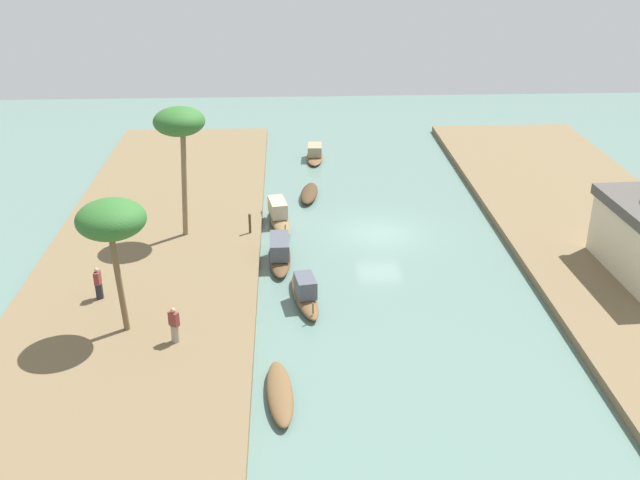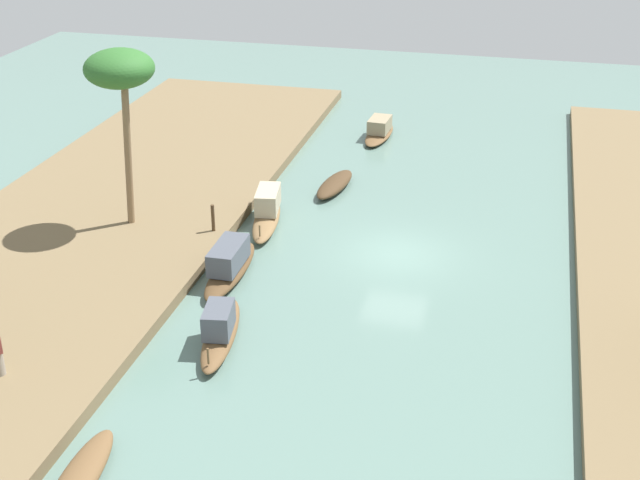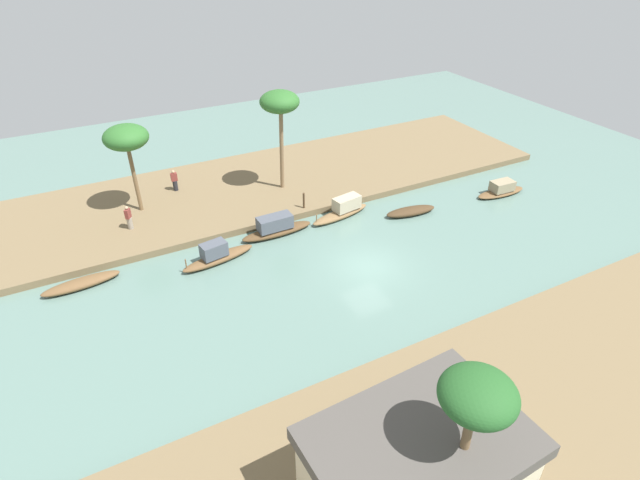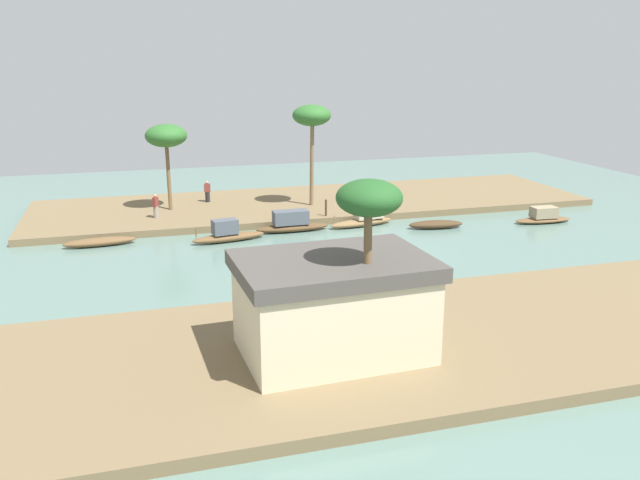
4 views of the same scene
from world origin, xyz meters
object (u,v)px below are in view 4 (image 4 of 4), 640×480
(palm_tree_right_tall, at_px, (369,204))
(person_by_mooring, at_px, (156,207))
(sampan_downstream_large, at_px, (227,234))
(riverside_building, at_px, (333,305))
(person_on_near_bank, at_px, (207,192))
(sampan_midstream, at_px, (292,223))
(sampan_near_left_bank, at_px, (100,242))
(sampan_upstream_small, at_px, (364,218))
(mooring_post, at_px, (326,208))
(sampan_with_red_awning, at_px, (543,217))
(sampan_foreground, at_px, (436,224))
(palm_tree_left_near, at_px, (312,117))
(palm_tree_left_far, at_px, (166,137))

(palm_tree_right_tall, bearing_deg, person_by_mooring, -75.74)
(sampan_downstream_large, height_order, riverside_building, riverside_building)
(person_on_near_bank, height_order, person_by_mooring, person_by_mooring)
(sampan_midstream, bearing_deg, riverside_building, 79.91)
(sampan_near_left_bank, distance_m, palm_tree_right_tall, 22.35)
(sampan_upstream_small, height_order, person_by_mooring, person_by_mooring)
(person_by_mooring, xyz_separation_m, mooring_post, (-10.93, 2.67, -0.17))
(sampan_with_red_awning, xyz_separation_m, palm_tree_right_tall, (18.84, 16.88, 5.67))
(sampan_upstream_small, distance_m, sampan_with_red_awning, 12.07)
(sampan_with_red_awning, xyz_separation_m, mooring_post, (13.94, -4.16, 0.61))
(sampan_with_red_awning, xyz_separation_m, sampan_foreground, (7.56, -0.67, -0.14))
(sampan_near_left_bank, bearing_deg, sampan_foreground, 170.54)
(sampan_midstream, height_order, person_by_mooring, person_by_mooring)
(sampan_upstream_small, xyz_separation_m, riverside_building, (7.99, 18.58, 1.74))
(sampan_near_left_bank, bearing_deg, sampan_downstream_large, 166.63)
(sampan_foreground, distance_m, sampan_downstream_large, 13.44)
(person_on_near_bank, bearing_deg, sampan_midstream, -60.45)
(sampan_midstream, height_order, palm_tree_right_tall, palm_tree_right_tall)
(person_on_near_bank, bearing_deg, mooring_post, -41.11)
(sampan_foreground, height_order, palm_tree_right_tall, palm_tree_right_tall)
(sampan_upstream_small, relative_size, sampan_near_left_bank, 1.11)
(palm_tree_left_near, distance_m, palm_tree_left_far, 10.02)
(sampan_near_left_bank, height_order, sampan_downstream_large, sampan_downstream_large)
(sampan_foreground, xyz_separation_m, riverside_building, (12.22, 16.66, 2.00))
(person_by_mooring, xyz_separation_m, riverside_building, (-5.09, 22.82, 1.08))
(sampan_near_left_bank, bearing_deg, sampan_midstream, 175.64)
(sampan_downstream_large, bearing_deg, palm_tree_left_near, -147.92)
(riverside_building, bearing_deg, sampan_upstream_small, -115.71)
(mooring_post, xyz_separation_m, riverside_building, (5.84, 20.15, 1.25))
(sampan_upstream_small, height_order, sampan_foreground, sampan_upstream_small)
(sampan_with_red_awning, relative_size, mooring_post, 3.62)
(sampan_downstream_large, distance_m, palm_tree_right_tall, 19.18)
(sampan_with_red_awning, relative_size, palm_tree_left_near, 0.57)
(sampan_downstream_large, distance_m, person_by_mooring, 6.75)
(person_by_mooring, height_order, palm_tree_right_tall, palm_tree_right_tall)
(sampan_foreground, relative_size, sampan_midstream, 0.78)
(sampan_midstream, height_order, palm_tree_left_far, palm_tree_left_far)
(sampan_foreground, distance_m, palm_tree_right_tall, 21.65)
(sampan_midstream, bearing_deg, palm_tree_left_near, -119.22)
(sampan_downstream_large, height_order, person_on_near_bank, person_on_near_bank)
(sampan_with_red_awning, bearing_deg, sampan_upstream_small, -9.11)
(sampan_downstream_large, xyz_separation_m, palm_tree_left_near, (-7.02, -6.21, 6.20))
(sampan_midstream, bearing_deg, person_on_near_bank, -63.26)
(person_by_mooring, bearing_deg, palm_tree_left_far, 9.46)
(person_on_near_bank, relative_size, palm_tree_left_far, 0.26)
(sampan_upstream_small, distance_m, palm_tree_right_tall, 21.43)
(person_on_near_bank, bearing_deg, sampan_foreground, -34.84)
(riverside_building, bearing_deg, palm_tree_left_near, -106.33)
(sampan_upstream_small, relative_size, sampan_midstream, 0.98)
(sampan_upstream_small, bearing_deg, riverside_building, 57.11)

